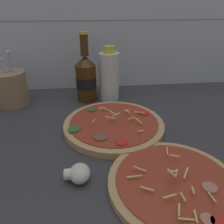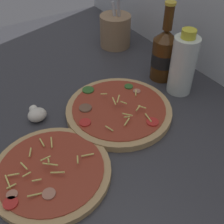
% 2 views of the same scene
% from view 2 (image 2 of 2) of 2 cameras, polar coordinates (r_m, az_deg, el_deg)
% --- Properties ---
extents(counter_slab, '(1.60, 0.90, 0.03)m').
position_cam_2_polar(counter_slab, '(0.75, -3.08, -4.94)').
color(counter_slab, '#38383D').
rests_on(counter_slab, ground).
extents(pizza_near, '(0.27, 0.27, 0.05)m').
position_cam_2_polar(pizza_near, '(0.66, -12.26, -11.75)').
color(pizza_near, tan).
rests_on(pizza_near, counter_slab).
extents(pizza_far, '(0.30, 0.30, 0.06)m').
position_cam_2_polar(pizza_far, '(0.80, 1.37, 0.39)').
color(pizza_far, tan).
rests_on(pizza_far, counter_slab).
extents(beer_bottle, '(0.08, 0.08, 0.25)m').
position_cam_2_polar(beer_bottle, '(0.92, 10.48, 11.59)').
color(beer_bottle, '#47280F').
rests_on(beer_bottle, counter_slab).
extents(oil_bottle, '(0.07, 0.07, 0.20)m').
position_cam_2_polar(oil_bottle, '(0.86, 14.21, 9.31)').
color(oil_bottle, silver).
rests_on(oil_bottle, counter_slab).
extents(mushroom_right, '(0.05, 0.05, 0.04)m').
position_cam_2_polar(mushroom_right, '(0.80, -15.03, -0.45)').
color(mushroom_right, white).
rests_on(mushroom_right, counter_slab).
extents(utensil_crock, '(0.12, 0.12, 0.19)m').
position_cam_2_polar(utensil_crock, '(1.12, 0.68, 16.22)').
color(utensil_crock, '#9E7A56').
rests_on(utensil_crock, counter_slab).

